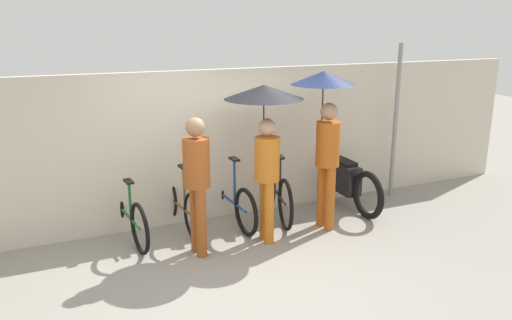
{
  "coord_description": "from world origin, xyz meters",
  "views": [
    {
      "loc": [
        -2.03,
        -4.81,
        2.76
      ],
      "look_at": [
        0.59,
        1.05,
        1.0
      ],
      "focal_mm": 35.0,
      "sensor_mm": 36.0,
      "label": 1
    }
  ],
  "objects_px": {
    "pedestrian_leading": "(197,176)",
    "pedestrian_center": "(265,120)",
    "parked_bicycle_1": "(180,204)",
    "pedestrian_trailing": "(325,112)",
    "parked_bicycle_0": "(127,213)",
    "parked_bicycle_3": "(277,191)",
    "parked_bicycle_2": "(229,198)",
    "motorcycle": "(341,178)"
  },
  "relations": [
    {
      "from": "parked_bicycle_2",
      "to": "parked_bicycle_1",
      "type": "bearing_deg",
      "value": 87.42
    },
    {
      "from": "parked_bicycle_2",
      "to": "parked_bicycle_3",
      "type": "distance_m",
      "value": 0.73
    },
    {
      "from": "parked_bicycle_1",
      "to": "pedestrian_trailing",
      "type": "relative_size",
      "value": 0.77
    },
    {
      "from": "parked_bicycle_1",
      "to": "pedestrian_leading",
      "type": "xyz_separation_m",
      "value": [
        -0.0,
        -0.82,
        0.64
      ]
    },
    {
      "from": "parked_bicycle_2",
      "to": "pedestrian_leading",
      "type": "distance_m",
      "value": 1.28
    },
    {
      "from": "parked_bicycle_2",
      "to": "pedestrian_center",
      "type": "distance_m",
      "value": 1.46
    },
    {
      "from": "pedestrian_leading",
      "to": "pedestrian_center",
      "type": "distance_m",
      "value": 1.12
    },
    {
      "from": "pedestrian_trailing",
      "to": "motorcycle",
      "type": "height_order",
      "value": "pedestrian_trailing"
    },
    {
      "from": "pedestrian_center",
      "to": "pedestrian_trailing",
      "type": "relative_size",
      "value": 0.94
    },
    {
      "from": "parked_bicycle_2",
      "to": "motorcycle",
      "type": "height_order",
      "value": "parked_bicycle_2"
    },
    {
      "from": "parked_bicycle_2",
      "to": "pedestrian_trailing",
      "type": "xyz_separation_m",
      "value": [
        1.13,
        -0.68,
        1.26
      ]
    },
    {
      "from": "pedestrian_leading",
      "to": "pedestrian_trailing",
      "type": "bearing_deg",
      "value": 0.09
    },
    {
      "from": "pedestrian_trailing",
      "to": "motorcycle",
      "type": "distance_m",
      "value": 1.58
    },
    {
      "from": "pedestrian_leading",
      "to": "pedestrian_trailing",
      "type": "height_order",
      "value": "pedestrian_trailing"
    },
    {
      "from": "parked_bicycle_0",
      "to": "parked_bicycle_2",
      "type": "distance_m",
      "value": 1.44
    },
    {
      "from": "pedestrian_center",
      "to": "parked_bicycle_2",
      "type": "bearing_deg",
      "value": 113.97
    },
    {
      "from": "pedestrian_leading",
      "to": "motorcycle",
      "type": "distance_m",
      "value": 2.8
    },
    {
      "from": "pedestrian_center",
      "to": "motorcycle",
      "type": "xyz_separation_m",
      "value": [
        1.67,
        0.72,
        -1.19
      ]
    },
    {
      "from": "parked_bicycle_1",
      "to": "pedestrian_trailing",
      "type": "distance_m",
      "value": 2.33
    },
    {
      "from": "parked_bicycle_2",
      "to": "motorcycle",
      "type": "relative_size",
      "value": 0.83
    },
    {
      "from": "parked_bicycle_2",
      "to": "pedestrian_leading",
      "type": "relative_size",
      "value": 1.03
    },
    {
      "from": "motorcycle",
      "to": "parked_bicycle_3",
      "type": "bearing_deg",
      "value": 94.51
    },
    {
      "from": "parked_bicycle_0",
      "to": "motorcycle",
      "type": "bearing_deg",
      "value": -96.5
    },
    {
      "from": "parked_bicycle_0",
      "to": "pedestrian_trailing",
      "type": "bearing_deg",
      "value": -111.13
    },
    {
      "from": "parked_bicycle_1",
      "to": "parked_bicycle_3",
      "type": "distance_m",
      "value": 1.44
    },
    {
      "from": "parked_bicycle_0",
      "to": "pedestrian_center",
      "type": "xyz_separation_m",
      "value": [
        1.66,
        -0.73,
        1.25
      ]
    },
    {
      "from": "parked_bicycle_2",
      "to": "pedestrian_center",
      "type": "relative_size",
      "value": 0.87
    },
    {
      "from": "parked_bicycle_2",
      "to": "pedestrian_trailing",
      "type": "distance_m",
      "value": 1.83
    },
    {
      "from": "parked_bicycle_1",
      "to": "parked_bicycle_2",
      "type": "height_order",
      "value": "parked_bicycle_2"
    },
    {
      "from": "parked_bicycle_0",
      "to": "parked_bicycle_3",
      "type": "xyz_separation_m",
      "value": [
        2.16,
        -0.08,
        0.03
      ]
    },
    {
      "from": "pedestrian_center",
      "to": "pedestrian_leading",
      "type": "bearing_deg",
      "value": -166.8
    },
    {
      "from": "pedestrian_trailing",
      "to": "pedestrian_leading",
      "type": "bearing_deg",
      "value": 177.03
    },
    {
      "from": "parked_bicycle_1",
      "to": "parked_bicycle_2",
      "type": "relative_size",
      "value": 0.94
    },
    {
      "from": "pedestrian_leading",
      "to": "pedestrian_trailing",
      "type": "relative_size",
      "value": 0.79
    },
    {
      "from": "pedestrian_center",
      "to": "parked_bicycle_3",
      "type": "bearing_deg",
      "value": 59.22
    },
    {
      "from": "parked_bicycle_0",
      "to": "motorcycle",
      "type": "height_order",
      "value": "parked_bicycle_0"
    },
    {
      "from": "parked_bicycle_3",
      "to": "pedestrian_trailing",
      "type": "height_order",
      "value": "pedestrian_trailing"
    },
    {
      "from": "parked_bicycle_0",
      "to": "pedestrian_center",
      "type": "bearing_deg",
      "value": -120.01
    },
    {
      "from": "motorcycle",
      "to": "parked_bicycle_1",
      "type": "bearing_deg",
      "value": 90.8
    },
    {
      "from": "parked_bicycle_0",
      "to": "pedestrian_center",
      "type": "relative_size",
      "value": 0.85
    },
    {
      "from": "parked_bicycle_1",
      "to": "motorcycle",
      "type": "relative_size",
      "value": 0.78
    },
    {
      "from": "parked_bicycle_1",
      "to": "pedestrian_center",
      "type": "xyz_separation_m",
      "value": [
        0.94,
        -0.72,
        1.23
      ]
    }
  ]
}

